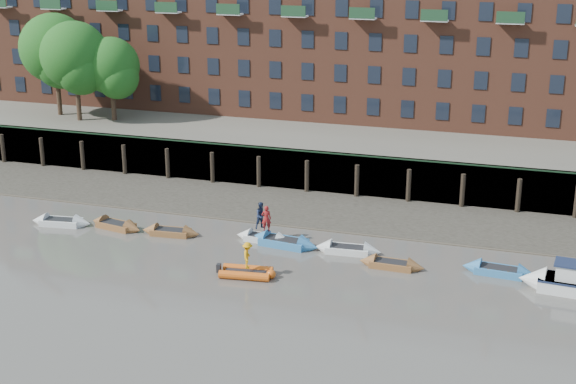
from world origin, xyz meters
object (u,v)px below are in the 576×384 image
at_px(rowboat_5, 348,250).
at_px(rib_tender, 248,272).
at_px(rowboat_3, 264,238).
at_px(person_rower_a, 266,218).
at_px(rowboat_1, 116,225).
at_px(rowboat_0, 61,222).
at_px(rowboat_4, 284,242).
at_px(person_rower_b, 262,216).
at_px(rowboat_7, 499,271).
at_px(person_rib_crew, 248,255).
at_px(rowboat_6, 392,264).
at_px(rowboat_2, 171,232).
at_px(motor_launch, 562,281).

bearing_deg(rowboat_5, rib_tender, -135.50).
bearing_deg(rowboat_3, person_rower_a, -16.12).
bearing_deg(rowboat_1, rowboat_0, -160.26).
distance_m(rowboat_4, person_rower_b, 2.35).
xyz_separation_m(rowboat_7, person_rib_crew, (-14.22, -4.85, 1.12)).
bearing_deg(rowboat_6, rowboat_3, 170.24).
bearing_deg(rib_tender, person_rib_crew, 164.63).
xyz_separation_m(rowboat_0, person_rib_crew, (15.51, -4.28, 1.12)).
bearing_deg(rowboat_3, person_rib_crew, -76.17).
height_order(rowboat_3, person_rower_a, person_rower_a).
bearing_deg(rowboat_4, rowboat_7, 4.90).
distance_m(person_rower_b, person_rib_crew, 6.07).
distance_m(rowboat_0, rowboat_1, 4.02).
bearing_deg(rowboat_1, rowboat_7, 11.33).
bearing_deg(rowboat_1, rowboat_6, 8.46).
height_order(rowboat_0, person_rib_crew, person_rib_crew).
relative_size(rowboat_3, person_rower_a, 2.30).
bearing_deg(rib_tender, rowboat_1, 149.95).
bearing_deg(rowboat_2, rowboat_0, 178.88).
bearing_deg(person_rower_a, rowboat_4, 149.17).
distance_m(rowboat_2, person_rib_crew, 8.88).
height_order(rowboat_3, rowboat_6, rowboat_6).
bearing_deg(rowboat_3, rowboat_1, -171.51).
bearing_deg(rowboat_1, person_rower_b, 17.32).
xyz_separation_m(rowboat_5, rowboat_6, (3.12, -1.50, -0.01)).
relative_size(rowboat_1, rowboat_6, 1.07).
relative_size(rowboat_7, person_rower_b, 2.44).
height_order(rowboat_5, motor_launch, motor_launch).
bearing_deg(rowboat_2, person_rower_b, 5.12).
height_order(rowboat_5, rib_tender, rowboat_5).
bearing_deg(rib_tender, person_rower_b, 94.75).
distance_m(rowboat_2, person_rower_b, 6.41).
relative_size(rib_tender, person_rower_a, 1.93).
height_order(rowboat_7, motor_launch, motor_launch).
height_order(rowboat_7, person_rower_a, person_rower_a).
xyz_separation_m(rowboat_4, person_rib_crew, (-0.52, -5.29, 1.10)).
bearing_deg(person_rower_b, motor_launch, -49.64).
xyz_separation_m(rowboat_4, rowboat_7, (13.70, -0.45, -0.02)).
bearing_deg(rowboat_7, rowboat_3, -178.70).
bearing_deg(rowboat_7, person_rib_crew, -156.79).
xyz_separation_m(rowboat_1, rib_tender, (11.57, -4.87, 0.03)).
relative_size(motor_launch, person_rib_crew, 3.49).
bearing_deg(rib_tender, rowboat_4, 77.57).
bearing_deg(rowboat_4, motor_launch, 1.00).
relative_size(rib_tender, motor_launch, 0.60).
height_order(rowboat_4, motor_launch, motor_launch).
distance_m(rowboat_1, person_rower_b, 10.47).
bearing_deg(motor_launch, rowboat_7, -15.02).
relative_size(rowboat_7, person_rower_a, 2.55).
relative_size(rowboat_0, person_rower_b, 2.44).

